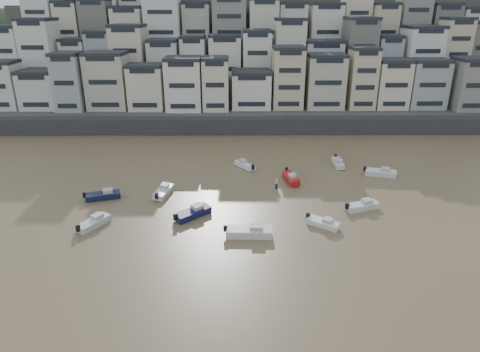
{
  "coord_description": "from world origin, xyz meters",
  "views": [
    {
      "loc": [
        8.14,
        -25.04,
        26.02
      ],
      "look_at": [
        8.55,
        30.0,
        4.0
      ],
      "focal_mm": 32.0,
      "sensor_mm": 36.0,
      "label": 1
    }
  ],
  "objects_px": {
    "boat_e": "(291,177)",
    "boat_g": "(381,172)",
    "boat_i": "(338,162)",
    "boat_j": "(93,221)",
    "boat_h": "(245,164)",
    "boat_k": "(103,194)",
    "person_pink": "(276,183)",
    "boat_b": "(323,222)",
    "boat_f": "(163,191)",
    "boat_a": "(249,230)",
    "boat_c": "(193,212)",
    "boat_d": "(362,205)"
  },
  "relations": [
    {
      "from": "boat_d",
      "to": "boat_f",
      "type": "height_order",
      "value": "boat_f"
    },
    {
      "from": "boat_a",
      "to": "boat_b",
      "type": "xyz_separation_m",
      "value": [
        9.4,
        2.41,
        -0.21
      ]
    },
    {
      "from": "boat_e",
      "to": "boat_h",
      "type": "xyz_separation_m",
      "value": [
        -7.17,
        6.22,
        -0.08
      ]
    },
    {
      "from": "boat_h",
      "to": "boat_j",
      "type": "bearing_deg",
      "value": 101.61
    },
    {
      "from": "boat_b",
      "to": "boat_j",
      "type": "relative_size",
      "value": 0.89
    },
    {
      "from": "boat_e",
      "to": "boat_g",
      "type": "bearing_deg",
      "value": 88.96
    },
    {
      "from": "boat_c",
      "to": "boat_f",
      "type": "bearing_deg",
      "value": 82.43
    },
    {
      "from": "boat_d",
      "to": "boat_h",
      "type": "height_order",
      "value": "boat_d"
    },
    {
      "from": "boat_j",
      "to": "boat_k",
      "type": "distance_m",
      "value": 8.35
    },
    {
      "from": "boat_b",
      "to": "boat_h",
      "type": "distance_m",
      "value": 23.17
    },
    {
      "from": "boat_f",
      "to": "boat_b",
      "type": "bearing_deg",
      "value": -102.74
    },
    {
      "from": "boat_b",
      "to": "boat_g",
      "type": "bearing_deg",
      "value": 90.64
    },
    {
      "from": "boat_c",
      "to": "boat_g",
      "type": "xyz_separation_m",
      "value": [
        29.38,
        14.45,
        -0.04
      ]
    },
    {
      "from": "boat_a",
      "to": "boat_b",
      "type": "distance_m",
      "value": 9.71
    },
    {
      "from": "boat_b",
      "to": "boat_h",
      "type": "bearing_deg",
      "value": 151.2
    },
    {
      "from": "boat_h",
      "to": "boat_k",
      "type": "relative_size",
      "value": 0.91
    },
    {
      "from": "boat_c",
      "to": "boat_e",
      "type": "distance_m",
      "value": 18.82
    },
    {
      "from": "boat_f",
      "to": "boat_k",
      "type": "relative_size",
      "value": 1.0
    },
    {
      "from": "boat_k",
      "to": "person_pink",
      "type": "distance_m",
      "value": 25.59
    },
    {
      "from": "boat_i",
      "to": "boat_k",
      "type": "relative_size",
      "value": 0.97
    },
    {
      "from": "boat_f",
      "to": "boat_k",
      "type": "height_order",
      "value": "boat_k"
    },
    {
      "from": "boat_g",
      "to": "boat_k",
      "type": "relative_size",
      "value": 1.01
    },
    {
      "from": "boat_a",
      "to": "boat_g",
      "type": "distance_m",
      "value": 29.54
    },
    {
      "from": "boat_f",
      "to": "boat_i",
      "type": "bearing_deg",
      "value": -55.31
    },
    {
      "from": "boat_f",
      "to": "boat_k",
      "type": "xyz_separation_m",
      "value": [
        -8.47,
        -1.3,
        0.0
      ]
    },
    {
      "from": "boat_e",
      "to": "boat_f",
      "type": "bearing_deg",
      "value": -85.07
    },
    {
      "from": "boat_f",
      "to": "boat_h",
      "type": "height_order",
      "value": "boat_f"
    },
    {
      "from": "boat_a",
      "to": "boat_j",
      "type": "xyz_separation_m",
      "value": [
        -19.59,
        2.68,
        -0.13
      ]
    },
    {
      "from": "boat_f",
      "to": "person_pink",
      "type": "relative_size",
      "value": 3.03
    },
    {
      "from": "boat_c",
      "to": "boat_j",
      "type": "xyz_separation_m",
      "value": [
        -12.28,
        -2.5,
        -0.07
      ]
    },
    {
      "from": "boat_d",
      "to": "boat_k",
      "type": "height_order",
      "value": "boat_k"
    },
    {
      "from": "boat_a",
      "to": "boat_f",
      "type": "relative_size",
      "value": 1.15
    },
    {
      "from": "boat_c",
      "to": "boat_k",
      "type": "relative_size",
      "value": 1.07
    },
    {
      "from": "boat_i",
      "to": "boat_a",
      "type": "bearing_deg",
      "value": -31.83
    },
    {
      "from": "boat_a",
      "to": "boat_g",
      "type": "height_order",
      "value": "boat_a"
    },
    {
      "from": "boat_k",
      "to": "person_pink",
      "type": "xyz_separation_m",
      "value": [
        25.34,
        3.53,
        0.15
      ]
    },
    {
      "from": "boat_a",
      "to": "boat_g",
      "type": "xyz_separation_m",
      "value": [
        22.07,
        19.63,
        -0.1
      ]
    },
    {
      "from": "boat_c",
      "to": "boat_e",
      "type": "height_order",
      "value": "boat_c"
    },
    {
      "from": "boat_h",
      "to": "boat_b",
      "type": "bearing_deg",
      "value": 168.87
    },
    {
      "from": "boat_b",
      "to": "boat_f",
      "type": "relative_size",
      "value": 0.86
    },
    {
      "from": "boat_e",
      "to": "boat_g",
      "type": "xyz_separation_m",
      "value": [
        15.01,
        2.3,
        -0.01
      ]
    },
    {
      "from": "boat_e",
      "to": "boat_i",
      "type": "height_order",
      "value": "boat_e"
    },
    {
      "from": "boat_i",
      "to": "boat_k",
      "type": "height_order",
      "value": "boat_k"
    },
    {
      "from": "boat_i",
      "to": "boat_j",
      "type": "height_order",
      "value": "boat_i"
    },
    {
      "from": "boat_a",
      "to": "boat_e",
      "type": "bearing_deg",
      "value": 70.32
    },
    {
      "from": "boat_d",
      "to": "boat_h",
      "type": "distance_m",
      "value": 22.65
    },
    {
      "from": "boat_b",
      "to": "boat_g",
      "type": "relative_size",
      "value": 0.85
    },
    {
      "from": "boat_d",
      "to": "boat_j",
      "type": "height_order",
      "value": "boat_d"
    },
    {
      "from": "boat_g",
      "to": "boat_i",
      "type": "xyz_separation_m",
      "value": [
        -5.95,
        4.74,
        -0.03
      ]
    },
    {
      "from": "boat_k",
      "to": "boat_d",
      "type": "bearing_deg",
      "value": -23.15
    }
  ]
}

